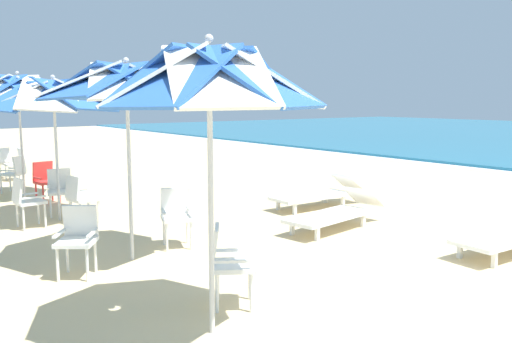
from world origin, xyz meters
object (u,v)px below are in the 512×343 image
at_px(plastic_chair_0, 227,261).
at_px(sun_lounger_3, 319,194).
at_px(plastic_chair_6, 15,172).
at_px(plastic_chair_5, 26,199).
at_px(plastic_chair_1, 78,236).
at_px(plastic_chair_3, 60,189).
at_px(plastic_chair_2, 176,213).
at_px(beach_umbrella_2, 54,97).
at_px(beach_umbrella_3, 18,90).
at_px(sun_lounger_2, 336,212).
at_px(plastic_chair_10, 0,161).
at_px(beach_umbrella_0, 209,82).
at_px(plastic_chair_4, 80,196).
at_px(beach_umbrella_1, 127,84).
at_px(plastic_chair_8, 46,179).
at_px(plastic_chair_9, 17,162).

distance_m(plastic_chair_0, sun_lounger_3, 5.41).
bearing_deg(plastic_chair_6, plastic_chair_5, -9.80).
xyz_separation_m(plastic_chair_1, sun_lounger_3, (-1.25, 5.29, -0.22)).
bearing_deg(plastic_chair_3, plastic_chair_5, -46.19).
bearing_deg(plastic_chair_2, sun_lounger_3, 102.47).
bearing_deg(beach_umbrella_2, plastic_chair_5, -67.56).
bearing_deg(plastic_chair_1, beach_umbrella_3, 172.75).
bearing_deg(sun_lounger_2, plastic_chair_10, -160.76).
height_order(beach_umbrella_0, plastic_chair_1, beach_umbrella_0).
height_order(plastic_chair_3, plastic_chair_4, same).
height_order(beach_umbrella_0, beach_umbrella_3, beach_umbrella_3).
relative_size(beach_umbrella_0, beach_umbrella_1, 1.01).
bearing_deg(plastic_chair_1, plastic_chair_0, 25.46).
bearing_deg(plastic_chair_8, beach_umbrella_0, -4.28).
bearing_deg(plastic_chair_5, plastic_chair_1, -2.01).
distance_m(sun_lounger_2, sun_lounger_3, 1.80).
height_order(plastic_chair_6, plastic_chair_9, same).
xyz_separation_m(plastic_chair_8, plastic_chair_9, (-3.68, 0.25, 0.00)).
height_order(plastic_chair_0, sun_lounger_3, plastic_chair_0).
bearing_deg(beach_umbrella_1, sun_lounger_2, 82.71).
bearing_deg(plastic_chair_1, plastic_chair_2, 105.10).
bearing_deg(beach_umbrella_0, plastic_chair_0, 133.28).
bearing_deg(plastic_chair_4, beach_umbrella_2, -158.45).
distance_m(beach_umbrella_0, plastic_chair_3, 6.37).
bearing_deg(beach_umbrella_2, sun_lounger_2, 45.86).
relative_size(plastic_chair_2, plastic_chair_9, 1.00).
xyz_separation_m(plastic_chair_5, beach_umbrella_3, (-2.93, 0.64, 1.88)).
relative_size(plastic_chair_4, plastic_chair_9, 1.00).
xyz_separation_m(beach_umbrella_0, plastic_chair_4, (-5.06, 0.47, -1.83)).
xyz_separation_m(plastic_chair_3, plastic_chair_5, (0.75, -0.78, 0.00)).
height_order(plastic_chair_8, plastic_chair_10, same).
xyz_separation_m(plastic_chair_6, plastic_chair_10, (-2.52, 0.19, 0.00)).
bearing_deg(plastic_chair_2, plastic_chair_9, -177.64).
distance_m(beach_umbrella_0, plastic_chair_10, 11.81).
height_order(plastic_chair_4, plastic_chair_9, same).
bearing_deg(plastic_chair_9, plastic_chair_5, -11.21).
bearing_deg(beach_umbrella_0, sun_lounger_2, 119.26).
bearing_deg(plastic_chair_8, plastic_chair_3, -5.19).
xyz_separation_m(plastic_chair_4, beach_umbrella_3, (-3.21, -0.18, 1.88)).
height_order(beach_umbrella_3, plastic_chair_9, beach_umbrella_3).
xyz_separation_m(plastic_chair_5, plastic_chair_6, (-3.80, 0.66, 0.00)).
distance_m(plastic_chair_0, plastic_chair_10, 11.21).
bearing_deg(plastic_chair_1, plastic_chair_9, 171.84).
bearing_deg(plastic_chair_9, plastic_chair_2, 2.36).
relative_size(beach_umbrella_2, plastic_chair_10, 3.00).
xyz_separation_m(plastic_chair_2, plastic_chair_5, (-2.52, -1.50, 0.00)).
relative_size(plastic_chair_1, plastic_chair_4, 1.00).
bearing_deg(sun_lounger_2, beach_umbrella_1, -97.29).
bearing_deg(beach_umbrella_0, beach_umbrella_3, 177.95).
distance_m(plastic_chair_9, plastic_chair_10, 0.58).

